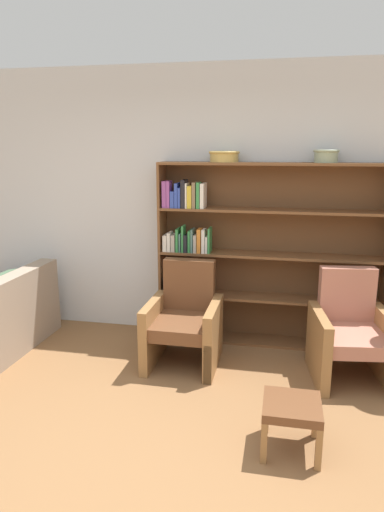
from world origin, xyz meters
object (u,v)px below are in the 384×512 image
bowl_brass (224,156)px  bowl_cream (326,155)px  bookshelf (250,256)px  armchair_cushioned (351,334)px  armchair_leather (184,321)px  footstool (292,411)px

bowl_brass → bowl_cream: (0.94, 0.00, 0.01)m
bookshelf → bowl_cream: bowl_cream is taller
armchair_cushioned → armchair_leather: bearing=-7.5°
bowl_brass → armchair_leather: bowl_brass is taller
armchair_leather → footstool: armchair_leather is taller
bowl_brass → armchair_cushioned: size_ratio=0.32×
bookshelf → bowl_cream: (0.67, -0.02, 0.98)m
bowl_cream → bowl_brass: bearing=180.0°
bookshelf → armchair_leather: (-0.54, -0.60, -0.51)m
bowl_cream → armchair_leather: bowl_cream is taller
armchair_cushioned → bowl_cream: bearing=-74.0°
bookshelf → bowl_cream: size_ratio=9.34×
armchair_leather → footstool: bearing=130.8°
bookshelf → footstool: bookshelf is taller
bowl_brass → footstool: 2.43m
bowl_brass → armchair_cushioned: (1.19, -0.58, -1.48)m
armchair_leather → armchair_cushioned: size_ratio=1.00×
bowl_cream → armchair_cushioned: bearing=-66.5°
bowl_brass → bowl_cream: 0.94m
bowl_brass → footstool: size_ratio=0.80×
bookshelf → armchair_cushioned: 1.21m
bowl_cream → armchair_cushioned: (0.25, -0.58, -1.49)m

